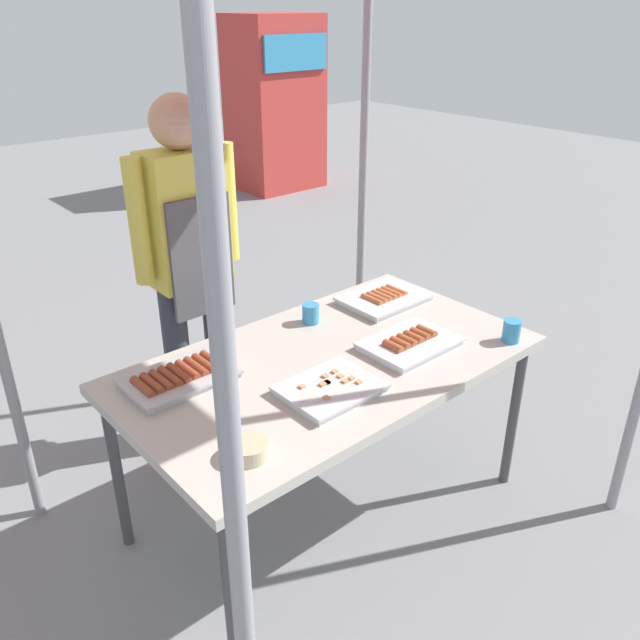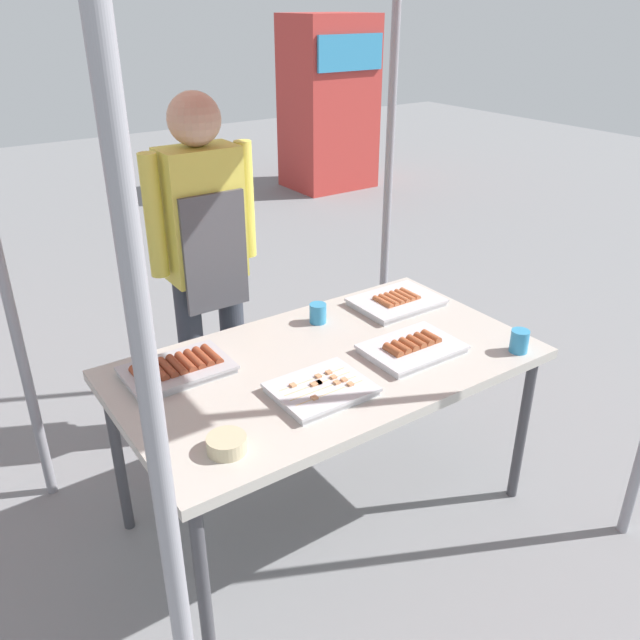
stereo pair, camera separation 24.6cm
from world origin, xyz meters
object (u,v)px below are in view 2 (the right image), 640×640
object	(u,v)px
tray_meat_skewers	(321,389)
vendor_woman	(205,246)
neighbor_stall_left	(329,104)
tray_spring_rolls	(177,369)
drink_cup_by_wok	(519,341)
tray_grilled_sausages	(412,348)
condiment_bowl	(227,444)
tray_pork_links	(396,302)
drink_cup_near_edge	(318,313)
stall_table	(327,372)

from	to	relation	value
tray_meat_skewers	vendor_woman	distance (m)	1.03
tray_meat_skewers	neighbor_stall_left	distance (m)	5.71
tray_spring_rolls	drink_cup_by_wok	xyz separation A→B (m)	(1.17, -0.60, 0.02)
tray_grilled_sausages	tray_meat_skewers	xyz separation A→B (m)	(-0.46, -0.04, -0.00)
condiment_bowl	tray_pork_links	bearing A→B (deg)	24.56
drink_cup_by_wok	vendor_woman	world-z (taller)	vendor_woman
tray_grilled_sausages	drink_cup_near_edge	bearing A→B (deg)	109.60
neighbor_stall_left	tray_meat_skewers	bearing A→B (deg)	-125.46
tray_pork_links	drink_cup_near_edge	bearing A→B (deg)	170.94
stall_table	tray_grilled_sausages	world-z (taller)	tray_grilled_sausages
tray_meat_skewers	condiment_bowl	xyz separation A→B (m)	(-0.42, -0.10, 0.01)
tray_grilled_sausages	condiment_bowl	bearing A→B (deg)	-170.83
tray_grilled_sausages	vendor_woman	xyz separation A→B (m)	(-0.41, 0.96, 0.22)
drink_cup_by_wok	condiment_bowl	bearing A→B (deg)	175.94
tray_meat_skewers	vendor_woman	xyz separation A→B (m)	(0.05, 1.00, 0.22)
drink_cup_near_edge	neighbor_stall_left	size ratio (longest dim) A/B	0.05
stall_table	tray_pork_links	size ratio (longest dim) A/B	4.23
tray_pork_links	condiment_bowl	xyz separation A→B (m)	(-1.11, -0.51, 0.01)
tray_grilled_sausages	tray_pork_links	distance (m)	0.44
tray_meat_skewers	tray_pork_links	world-z (taller)	tray_pork_links
condiment_bowl	tray_spring_rolls	bearing A→B (deg)	83.47
tray_grilled_sausages	tray_pork_links	size ratio (longest dim) A/B	0.98
stall_table	tray_meat_skewers	size ratio (longest dim) A/B	4.80
condiment_bowl	drink_cup_near_edge	size ratio (longest dim) A/B	1.47
drink_cup_near_edge	stall_table	bearing A→B (deg)	-117.99
drink_cup_near_edge	vendor_woman	bearing A→B (deg)	115.75
stall_table	drink_cup_near_edge	size ratio (longest dim) A/B	18.93
condiment_bowl	drink_cup_near_edge	bearing A→B (deg)	38.11
stall_table	tray_spring_rolls	xyz separation A→B (m)	(-0.52, 0.23, 0.07)
tray_spring_rolls	stall_table	bearing A→B (deg)	-23.76
stall_table	drink_cup_by_wok	xyz separation A→B (m)	(0.65, -0.37, 0.10)
tray_pork_links	vendor_woman	world-z (taller)	vendor_woman
condiment_bowl	drink_cup_by_wok	distance (m)	1.23
tray_meat_skewers	tray_pork_links	distance (m)	0.81
tray_grilled_sausages	stall_table	bearing A→B (deg)	155.22
stall_table	neighbor_stall_left	size ratio (longest dim) A/B	0.86
condiment_bowl	drink_cup_by_wok	size ratio (longest dim) A/B	1.36
condiment_bowl	vendor_woman	distance (m)	1.22
tray_meat_skewers	condiment_bowl	distance (m)	0.43
drink_cup_near_edge	tray_meat_skewers	bearing A→B (deg)	-123.21
condiment_bowl	neighbor_stall_left	world-z (taller)	neighbor_stall_left
tray_spring_rolls	drink_cup_near_edge	distance (m)	0.67
tray_pork_links	vendor_woman	distance (m)	0.90
drink_cup_by_wok	vendor_woman	distance (m)	1.42
tray_spring_rolls	neighbor_stall_left	distance (m)	5.61
tray_meat_skewers	tray_spring_rolls	bearing A→B (deg)	131.50
tray_grilled_sausages	drink_cup_near_edge	distance (m)	0.46
tray_pork_links	drink_cup_near_edge	size ratio (longest dim) A/B	4.47
tray_meat_skewers	tray_spring_rolls	xyz separation A→B (m)	(-0.36, 0.41, 0.01)
tray_grilled_sausages	neighbor_stall_left	size ratio (longest dim) A/B	0.20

